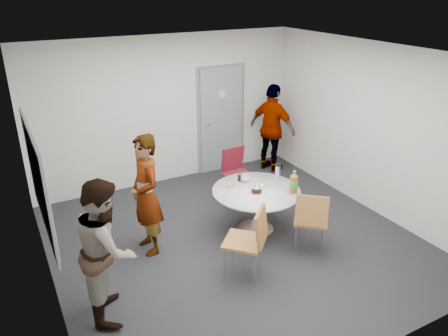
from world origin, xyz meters
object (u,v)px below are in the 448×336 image
chair_near_right (311,217)px  person_right (272,128)px  door (221,120)px  whiteboard (38,180)px  chair_far (237,169)px  chair_near_left (251,236)px  person_main (146,195)px  table (259,195)px  person_left (107,249)px

chair_near_right → person_right: bearing=107.2°
door → person_right: 1.01m
door → whiteboard: size_ratio=1.12×
whiteboard → chair_far: whiteboard is taller
chair_near_right → door: bearing=124.9°
chair_near_left → door: bearing=23.3°
person_main → whiteboard: bearing=-84.6°
chair_near_left → chair_near_right: 1.00m
whiteboard → chair_near_right: bearing=-16.4°
table → person_left: (-2.43, -0.70, 0.23)m
door → chair_far: bearing=-107.1°
person_left → chair_near_left: bearing=-83.0°
door → person_main: 3.08m
table → person_right: size_ratio=0.75×
chair_near_left → person_left: person_left is taller
table → person_main: size_ratio=0.76×
whiteboard → table: (2.94, -0.09, -0.85)m
table → chair_far: bearing=78.5°
person_main → chair_far: bearing=109.2°
table → person_right: person_right is taller
chair_near_left → person_right: size_ratio=0.57×
person_main → chair_near_left: bearing=34.8°
chair_near_left → chair_near_right: (0.99, 0.06, -0.03)m
chair_near_left → table: bearing=8.0°
table → whiteboard: bearing=178.3°
door → chair_near_right: (-0.33, -3.23, -0.45)m
whiteboard → chair_far: size_ratio=2.01×
whiteboard → table: size_ratio=1.45×
chair_near_right → person_left: bearing=-142.7°
chair_near_right → person_left: (-2.72, 0.16, 0.26)m
whiteboard → person_right: (4.41, 1.75, -0.58)m
person_main → table: bearing=77.2°
whiteboard → person_right: 4.78m
whiteboard → chair_near_left: whiteboard is taller
door → person_main: (-2.26, -2.09, -0.17)m
door → person_main: size_ratio=1.23×
door → table: door is taller
chair_near_right → person_right: person_right is taller
chair_near_right → table: bearing=149.4°
chair_near_right → person_main: person_main is taller
door → table: (-0.62, -2.37, -0.43)m
chair_far → person_right: (1.26, 0.80, 0.29)m
table → person_main: (-1.64, 0.28, 0.26)m
table → chair_near_left: table is taller
table → chair_near_right: size_ratio=1.39×
door → chair_near_left: 3.58m
table → door: bearing=75.3°
table → person_main: 1.68m
person_left → whiteboard: bearing=47.2°
door → chair_near_left: size_ratio=2.15×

